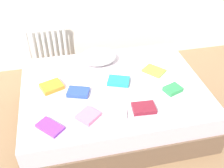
{
  "coord_description": "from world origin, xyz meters",
  "views": [
    {
      "loc": [
        -0.5,
        -2.22,
        2.29
      ],
      "look_at": [
        0.0,
        0.05,
        0.48
      ],
      "focal_mm": 42.75,
      "sensor_mm": 36.0,
      "label": 1
    }
  ],
  "objects_px": {
    "textbook_blue": "(78,92)",
    "textbook_pink": "(88,116)",
    "bed": "(113,103)",
    "textbook_purple": "(50,127)",
    "textbook_orange": "(52,86)",
    "textbook_white": "(117,114)",
    "textbook_teal": "(119,81)",
    "radiator": "(47,46)",
    "textbook_green": "(173,89)",
    "textbook_maroon": "(144,108)",
    "pillow": "(98,57)",
    "textbook_lime": "(154,71)"
  },
  "relations": [
    {
      "from": "textbook_blue",
      "to": "textbook_pink",
      "type": "bearing_deg",
      "value": -63.13
    },
    {
      "from": "bed",
      "to": "textbook_purple",
      "type": "relative_size",
      "value": 8.21
    },
    {
      "from": "textbook_pink",
      "to": "textbook_orange",
      "type": "distance_m",
      "value": 0.61
    },
    {
      "from": "textbook_orange",
      "to": "textbook_white",
      "type": "height_order",
      "value": "textbook_orange"
    },
    {
      "from": "textbook_teal",
      "to": "textbook_purple",
      "type": "bearing_deg",
      "value": -124.21
    },
    {
      "from": "radiator",
      "to": "textbook_green",
      "type": "relative_size",
      "value": 3.24
    },
    {
      "from": "textbook_green",
      "to": "textbook_maroon",
      "type": "distance_m",
      "value": 0.44
    },
    {
      "from": "textbook_pink",
      "to": "textbook_white",
      "type": "distance_m",
      "value": 0.27
    },
    {
      "from": "pillow",
      "to": "textbook_pink",
      "type": "height_order",
      "value": "pillow"
    },
    {
      "from": "textbook_purple",
      "to": "bed",
      "type": "bearing_deg",
      "value": 82.68
    },
    {
      "from": "textbook_maroon",
      "to": "textbook_purple",
      "type": "xyz_separation_m",
      "value": [
        -0.9,
        -0.05,
        -0.01
      ]
    },
    {
      "from": "textbook_pink",
      "to": "textbook_orange",
      "type": "height_order",
      "value": "textbook_orange"
    },
    {
      "from": "pillow",
      "to": "textbook_blue",
      "type": "distance_m",
      "value": 0.63
    },
    {
      "from": "textbook_green",
      "to": "textbook_blue",
      "type": "bearing_deg",
      "value": 150.33
    },
    {
      "from": "textbook_lime",
      "to": "textbook_white",
      "type": "distance_m",
      "value": 0.84
    },
    {
      "from": "textbook_blue",
      "to": "textbook_maroon",
      "type": "relative_size",
      "value": 0.99
    },
    {
      "from": "textbook_pink",
      "to": "textbook_lime",
      "type": "height_order",
      "value": "textbook_pink"
    },
    {
      "from": "textbook_lime",
      "to": "textbook_white",
      "type": "xyz_separation_m",
      "value": [
        -0.58,
        -0.61,
        0.0
      ]
    },
    {
      "from": "textbook_teal",
      "to": "textbook_orange",
      "type": "height_order",
      "value": "textbook_orange"
    },
    {
      "from": "radiator",
      "to": "textbook_white",
      "type": "distance_m",
      "value": 1.77
    },
    {
      "from": "textbook_pink",
      "to": "textbook_teal",
      "type": "distance_m",
      "value": 0.61
    },
    {
      "from": "textbook_pink",
      "to": "textbook_purple",
      "type": "bearing_deg",
      "value": -120.83
    },
    {
      "from": "textbook_green",
      "to": "textbook_teal",
      "type": "relative_size",
      "value": 0.75
    },
    {
      "from": "pillow",
      "to": "textbook_blue",
      "type": "bearing_deg",
      "value": -119.3
    },
    {
      "from": "textbook_pink",
      "to": "textbook_white",
      "type": "bearing_deg",
      "value": 43.17
    },
    {
      "from": "textbook_pink",
      "to": "pillow",
      "type": "bearing_deg",
      "value": 123.54
    },
    {
      "from": "textbook_maroon",
      "to": "textbook_white",
      "type": "bearing_deg",
      "value": -172.58
    },
    {
      "from": "textbook_green",
      "to": "textbook_pink",
      "type": "bearing_deg",
      "value": 172.08
    },
    {
      "from": "pillow",
      "to": "textbook_teal",
      "type": "height_order",
      "value": "pillow"
    },
    {
      "from": "bed",
      "to": "textbook_teal",
      "type": "distance_m",
      "value": 0.28
    },
    {
      "from": "pillow",
      "to": "textbook_maroon",
      "type": "height_order",
      "value": "pillow"
    },
    {
      "from": "textbook_white",
      "to": "textbook_maroon",
      "type": "bearing_deg",
      "value": 18.22
    },
    {
      "from": "textbook_teal",
      "to": "textbook_green",
      "type": "bearing_deg",
      "value": -5.81
    },
    {
      "from": "bed",
      "to": "textbook_blue",
      "type": "xyz_separation_m",
      "value": [
        -0.38,
        -0.06,
        0.27
      ]
    },
    {
      "from": "textbook_orange",
      "to": "textbook_maroon",
      "type": "height_order",
      "value": "textbook_orange"
    },
    {
      "from": "radiator",
      "to": "textbook_blue",
      "type": "bearing_deg",
      "value": -76.43
    },
    {
      "from": "textbook_green",
      "to": "textbook_white",
      "type": "relative_size",
      "value": 0.96
    },
    {
      "from": "textbook_orange",
      "to": "textbook_green",
      "type": "bearing_deg",
      "value": -35.34
    },
    {
      "from": "textbook_lime",
      "to": "textbook_white",
      "type": "bearing_deg",
      "value": -84.78
    },
    {
      "from": "bed",
      "to": "textbook_pink",
      "type": "relative_size",
      "value": 10.69
    },
    {
      "from": "pillow",
      "to": "textbook_white",
      "type": "relative_size",
      "value": 2.43
    },
    {
      "from": "textbook_teal",
      "to": "textbook_white",
      "type": "xyz_separation_m",
      "value": [
        -0.13,
        -0.49,
        -0.01
      ]
    },
    {
      "from": "bed",
      "to": "textbook_pink",
      "type": "distance_m",
      "value": 0.61
    },
    {
      "from": "pillow",
      "to": "textbook_orange",
      "type": "relative_size",
      "value": 2.01
    },
    {
      "from": "textbook_teal",
      "to": "textbook_maroon",
      "type": "height_order",
      "value": "textbook_maroon"
    },
    {
      "from": "textbook_teal",
      "to": "textbook_purple",
      "type": "relative_size",
      "value": 0.96
    },
    {
      "from": "bed",
      "to": "textbook_maroon",
      "type": "bearing_deg",
      "value": -64.49
    },
    {
      "from": "textbook_blue",
      "to": "bed",
      "type": "bearing_deg",
      "value": 27.83
    },
    {
      "from": "textbook_green",
      "to": "textbook_purple",
      "type": "xyz_separation_m",
      "value": [
        -1.28,
        -0.26,
        -0.01
      ]
    },
    {
      "from": "textbook_pink",
      "to": "textbook_maroon",
      "type": "xyz_separation_m",
      "value": [
        0.54,
        -0.01,
        0.0
      ]
    }
  ]
}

